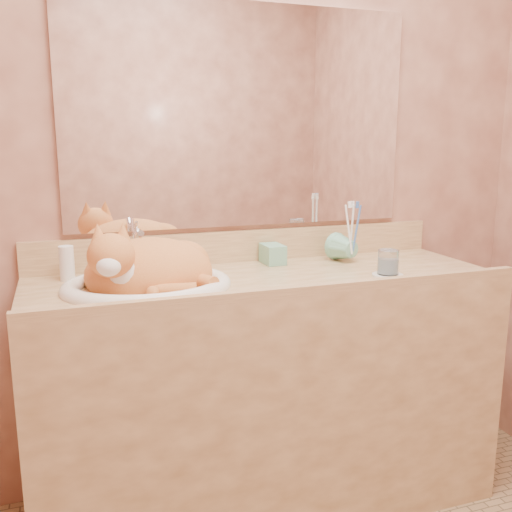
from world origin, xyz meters
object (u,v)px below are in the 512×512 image
object	(u,v)px
toothbrush_cup	(352,251)
vanity_counter	(266,392)
water_glass	(388,262)
soap_dispenser	(278,245)
sink_basin	(147,263)
cat	(145,266)

from	to	relation	value
toothbrush_cup	vanity_counter	bearing A→B (deg)	-167.27
vanity_counter	water_glass	bearing A→B (deg)	-20.06
soap_dispenser	water_glass	world-z (taller)	soap_dispenser
sink_basin	soap_dispenser	distance (m)	0.53
sink_basin	water_glass	bearing A→B (deg)	-8.10
vanity_counter	sink_basin	size ratio (longest dim) A/B	3.07
toothbrush_cup	cat	bearing A→B (deg)	-173.85
sink_basin	cat	world-z (taller)	cat
soap_dispenser	toothbrush_cup	world-z (taller)	soap_dispenser
vanity_counter	toothbrush_cup	world-z (taller)	toothbrush_cup
vanity_counter	water_glass	world-z (taller)	water_glass
vanity_counter	soap_dispenser	xyz separation A→B (m)	(0.10, 0.13, 0.51)
sink_basin	vanity_counter	bearing A→B (deg)	3.40
vanity_counter	soap_dispenser	size ratio (longest dim) A/B	9.84
sink_basin	toothbrush_cup	xyz separation A→B (m)	(0.78, 0.10, -0.03)
vanity_counter	sink_basin	bearing A→B (deg)	-177.19
toothbrush_cup	water_glass	bearing A→B (deg)	-86.49
cat	water_glass	world-z (taller)	cat
cat	water_glass	size ratio (longest dim) A/B	4.96
water_glass	toothbrush_cup	bearing A→B (deg)	93.51
vanity_counter	cat	world-z (taller)	cat
vanity_counter	toothbrush_cup	bearing A→B (deg)	12.73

